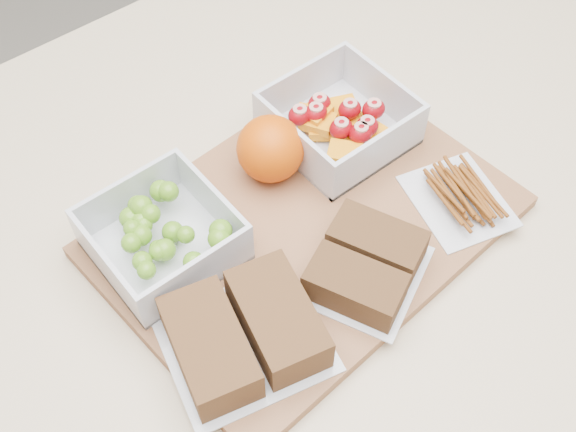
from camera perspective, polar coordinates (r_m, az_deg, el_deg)
name	(u,v)px	position (r m, az deg, el deg)	size (l,w,h in m)	color
counter	(295,393)	(1.18, 0.56, -13.78)	(1.20, 0.90, 0.90)	beige
cutting_board	(306,226)	(0.78, 1.45, -0.81)	(0.42, 0.30, 0.02)	#93603D
grape_container	(163,235)	(0.74, -9.84, -1.48)	(0.13, 0.13, 0.06)	silver
fruit_container	(339,123)	(0.84, 4.02, 7.36)	(0.14, 0.14, 0.06)	silver
orange	(270,149)	(0.79, -1.40, 5.33)	(0.07, 0.07, 0.07)	#DF5205
sandwich_bag_left	(244,333)	(0.68, -3.49, -9.24)	(0.17, 0.16, 0.05)	silver
sandwich_bag_center	(366,265)	(0.72, 6.17, -3.85)	(0.16, 0.15, 0.04)	silver
pretzel_bag	(460,194)	(0.80, 13.43, 1.66)	(0.12, 0.13, 0.03)	silver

